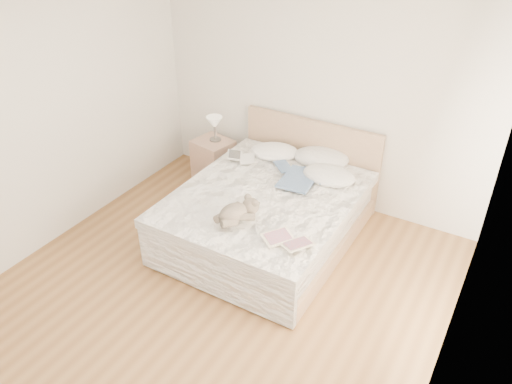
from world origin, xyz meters
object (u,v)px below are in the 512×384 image
at_px(table_lamp, 215,124).
at_px(childrens_book, 288,241).
at_px(bed, 270,213).
at_px(nightstand, 214,161).
at_px(photo_book, 241,157).
at_px(teddy_bear, 234,219).

relative_size(table_lamp, childrens_book, 0.79).
distance_m(bed, nightstand, 1.40).
relative_size(bed, photo_book, 6.05).
bearing_deg(bed, nightstand, 149.96).
bearing_deg(table_lamp, photo_book, -29.71).
bearing_deg(teddy_bear, photo_book, 140.39).
distance_m(nightstand, childrens_book, 2.31).
bearing_deg(childrens_book, table_lamp, 173.90).
xyz_separation_m(bed, table_lamp, (-1.20, 0.74, 0.48)).
xyz_separation_m(bed, childrens_book, (0.58, -0.72, 0.32)).
relative_size(bed, nightstand, 3.83).
xyz_separation_m(photo_book, teddy_bear, (0.61, -1.10, 0.02)).
bearing_deg(teddy_bear, bed, 111.74).
bearing_deg(bed, teddy_bear, -89.80).
xyz_separation_m(bed, photo_book, (-0.61, 0.40, 0.32)).
bearing_deg(photo_book, table_lamp, 119.81).
relative_size(nightstand, photo_book, 1.58).
distance_m(nightstand, photo_book, 0.76).
distance_m(nightstand, table_lamp, 0.51).
xyz_separation_m(bed, teddy_bear, (0.00, -0.70, 0.34)).
xyz_separation_m(nightstand, childrens_book, (1.79, -1.42, 0.35)).
xyz_separation_m(table_lamp, childrens_book, (1.77, -1.46, -0.15)).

